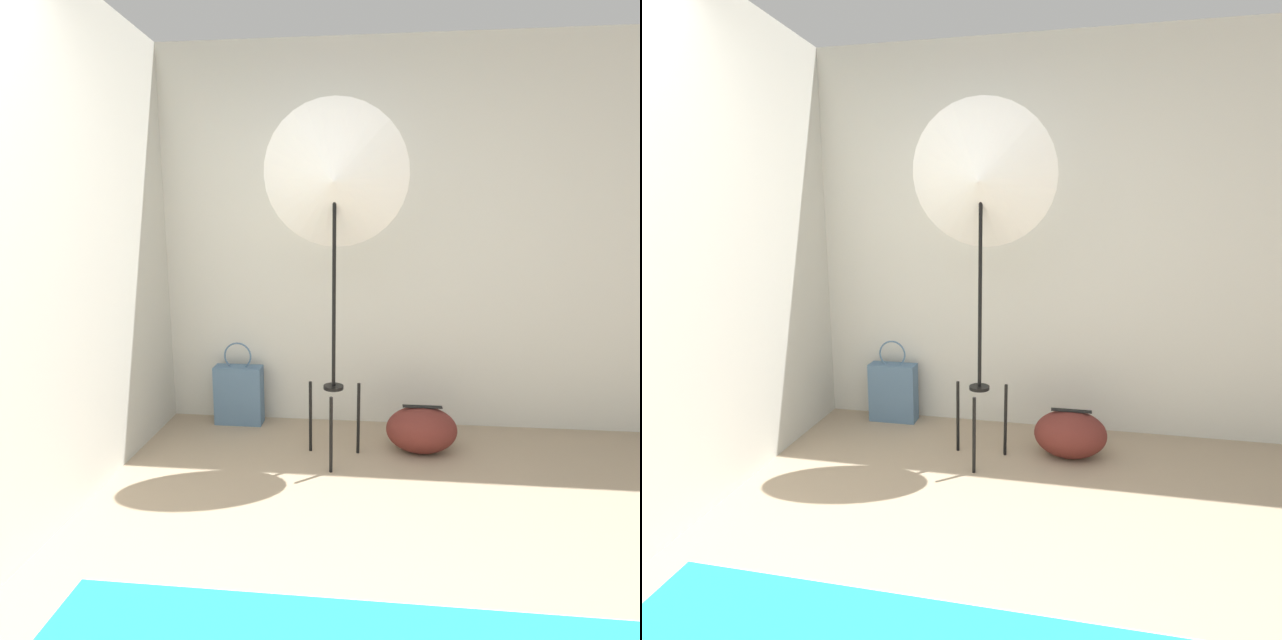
% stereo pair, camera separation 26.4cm
% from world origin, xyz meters
% --- Properties ---
extents(wall_back, '(8.00, 0.05, 2.60)m').
position_xyz_m(wall_back, '(0.00, 2.46, 1.30)').
color(wall_back, beige).
rests_on(wall_back, ground_plane).
extents(wall_side_left, '(0.05, 8.00, 2.60)m').
position_xyz_m(wall_side_left, '(-1.32, 1.00, 1.30)').
color(wall_side_left, beige).
rests_on(wall_side_left, ground_plane).
extents(photo_umbrella, '(0.84, 0.39, 2.10)m').
position_xyz_m(photo_umbrella, '(-0.05, 1.84, 1.66)').
color(photo_umbrella, black).
rests_on(photo_umbrella, ground_plane).
extents(tote_bag, '(0.34, 0.13, 0.60)m').
position_xyz_m(tote_bag, '(-0.77, 2.32, 0.22)').
color(tote_bag, slate).
rests_on(tote_bag, ground_plane).
extents(duffel_bag, '(0.44, 0.30, 0.31)m').
position_xyz_m(duffel_bag, '(0.49, 1.98, 0.15)').
color(duffel_bag, '#5B231E').
rests_on(duffel_bag, ground_plane).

